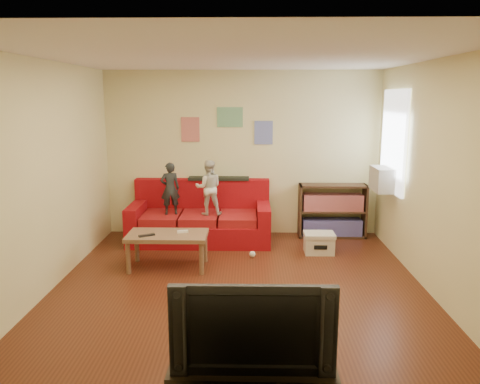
{
  "coord_description": "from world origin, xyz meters",
  "views": [
    {
      "loc": [
        0.12,
        -5.2,
        2.27
      ],
      "look_at": [
        0.0,
        0.8,
        1.05
      ],
      "focal_mm": 35.0,
      "sensor_mm": 36.0,
      "label": 1
    }
  ],
  "objects_px": {
    "bookshelf": "(332,213)",
    "television": "(253,323)",
    "child_a": "(170,189)",
    "child_b": "(209,188)",
    "coffee_table": "(167,238)",
    "sofa": "(201,220)",
    "file_box": "(319,243)"
  },
  "relations": [
    {
      "from": "bookshelf",
      "to": "television",
      "type": "xyz_separation_m",
      "value": [
        -1.34,
        -4.55,
        0.37
      ]
    },
    {
      "from": "child_a",
      "to": "child_b",
      "type": "height_order",
      "value": "child_b"
    },
    {
      "from": "child_b",
      "to": "coffee_table",
      "type": "height_order",
      "value": "child_b"
    },
    {
      "from": "sofa",
      "to": "coffee_table",
      "type": "distance_m",
      "value": 1.32
    },
    {
      "from": "child_a",
      "to": "child_b",
      "type": "bearing_deg",
      "value": 165.24
    },
    {
      "from": "child_b",
      "to": "bookshelf",
      "type": "xyz_separation_m",
      "value": [
        2.0,
        0.4,
        -0.5
      ]
    },
    {
      "from": "child_b",
      "to": "coffee_table",
      "type": "xyz_separation_m",
      "value": [
        -0.46,
        -1.11,
        -0.48
      ]
    },
    {
      "from": "child_a",
      "to": "child_b",
      "type": "distance_m",
      "value": 0.6
    },
    {
      "from": "sofa",
      "to": "coffee_table",
      "type": "relative_size",
      "value": 2.08
    },
    {
      "from": "sofa",
      "to": "bookshelf",
      "type": "distance_m",
      "value": 2.16
    },
    {
      "from": "sofa",
      "to": "child_a",
      "type": "height_order",
      "value": "child_a"
    },
    {
      "from": "bookshelf",
      "to": "sofa",
      "type": "bearing_deg",
      "value": -174.03
    },
    {
      "from": "child_b",
      "to": "file_box",
      "type": "relative_size",
      "value": 1.92
    },
    {
      "from": "bookshelf",
      "to": "file_box",
      "type": "height_order",
      "value": "bookshelf"
    },
    {
      "from": "television",
      "to": "sofa",
      "type": "bearing_deg",
      "value": 100.39
    },
    {
      "from": "television",
      "to": "child_b",
      "type": "bearing_deg",
      "value": 98.85
    },
    {
      "from": "coffee_table",
      "to": "file_box",
      "type": "bearing_deg",
      "value": 17.01
    },
    {
      "from": "bookshelf",
      "to": "television",
      "type": "bearing_deg",
      "value": -106.38
    },
    {
      "from": "sofa",
      "to": "child_b",
      "type": "bearing_deg",
      "value": -49.96
    },
    {
      "from": "child_a",
      "to": "file_box",
      "type": "relative_size",
      "value": 1.85
    },
    {
      "from": "child_b",
      "to": "bookshelf",
      "type": "distance_m",
      "value": 2.1
    },
    {
      "from": "child_b",
      "to": "television",
      "type": "bearing_deg",
      "value": 93.49
    },
    {
      "from": "coffee_table",
      "to": "sofa",
      "type": "bearing_deg",
      "value": 76.17
    },
    {
      "from": "sofa",
      "to": "child_b",
      "type": "relative_size",
      "value": 2.59
    },
    {
      "from": "television",
      "to": "bookshelf",
      "type": "bearing_deg",
      "value": 73.44
    },
    {
      "from": "child_b",
      "to": "bookshelf",
      "type": "height_order",
      "value": "child_b"
    },
    {
      "from": "file_box",
      "to": "coffee_table",
      "type": "bearing_deg",
      "value": -162.99
    },
    {
      "from": "child_a",
      "to": "coffee_table",
      "type": "height_order",
      "value": "child_a"
    },
    {
      "from": "coffee_table",
      "to": "television",
      "type": "xyz_separation_m",
      "value": [
        1.12,
        -3.04,
        0.35
      ]
    },
    {
      "from": "child_a",
      "to": "television",
      "type": "relative_size",
      "value": 0.74
    },
    {
      "from": "sofa",
      "to": "coffee_table",
      "type": "bearing_deg",
      "value": -103.83
    },
    {
      "from": "bookshelf",
      "to": "file_box",
      "type": "bearing_deg",
      "value": -111.1
    }
  ]
}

